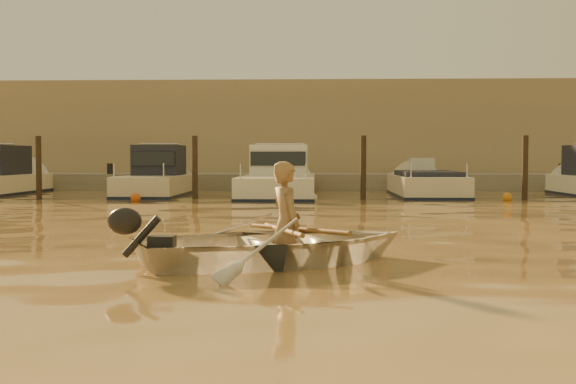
{
  "coord_description": "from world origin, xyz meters",
  "views": [
    {
      "loc": [
        -1.69,
        -8.81,
        1.33
      ],
      "look_at": [
        -2.15,
        3.17,
        0.75
      ],
      "focal_mm": 45.0,
      "sensor_mm": 36.0,
      "label": 1
    }
  ],
  "objects_px": {
    "dinghy": "(279,244)",
    "moored_boat_3": "(426,189)",
    "person": "(286,224)",
    "waterfront_building": "(350,135)",
    "moored_boat_2": "(279,178)",
    "moored_boat_1": "(156,177)"
  },
  "relations": [
    {
      "from": "dinghy",
      "to": "moored_boat_3",
      "type": "height_order",
      "value": "moored_boat_3"
    },
    {
      "from": "person",
      "to": "waterfront_building",
      "type": "xyz_separation_m",
      "value": [
        2.06,
        26.78,
        1.91
      ]
    },
    {
      "from": "moored_boat_3",
      "to": "moored_boat_2",
      "type": "bearing_deg",
      "value": 180.0
    },
    {
      "from": "moored_boat_2",
      "to": "person",
      "type": "bearing_deg",
      "value": -86.77
    },
    {
      "from": "dinghy",
      "to": "waterfront_building",
      "type": "height_order",
      "value": "waterfront_building"
    },
    {
      "from": "dinghy",
      "to": "moored_boat_3",
      "type": "bearing_deg",
      "value": -39.94
    },
    {
      "from": "moored_boat_1",
      "to": "moored_boat_2",
      "type": "xyz_separation_m",
      "value": [
        4.27,
        0.0,
        0.0
      ]
    },
    {
      "from": "dinghy",
      "to": "person",
      "type": "xyz_separation_m",
      "value": [
        0.09,
        0.04,
        0.25
      ]
    },
    {
      "from": "dinghy",
      "to": "moored_boat_2",
      "type": "distance_m",
      "value": 15.85
    },
    {
      "from": "dinghy",
      "to": "moored_boat_1",
      "type": "bearing_deg",
      "value": -7.17
    },
    {
      "from": "moored_boat_2",
      "to": "waterfront_building",
      "type": "relative_size",
      "value": 0.18
    },
    {
      "from": "person",
      "to": "moored_boat_2",
      "type": "xyz_separation_m",
      "value": [
        -0.89,
        15.78,
        0.14
      ]
    },
    {
      "from": "moored_boat_2",
      "to": "waterfront_building",
      "type": "distance_m",
      "value": 11.53
    },
    {
      "from": "dinghy",
      "to": "moored_boat_1",
      "type": "relative_size",
      "value": 0.59
    },
    {
      "from": "dinghy",
      "to": "moored_boat_2",
      "type": "bearing_deg",
      "value": -22.05
    },
    {
      "from": "dinghy",
      "to": "waterfront_building",
      "type": "relative_size",
      "value": 0.08
    },
    {
      "from": "person",
      "to": "moored_boat_1",
      "type": "relative_size",
      "value": 0.27
    },
    {
      "from": "moored_boat_3",
      "to": "dinghy",
      "type": "bearing_deg",
      "value": -105.0
    },
    {
      "from": "dinghy",
      "to": "moored_boat_1",
      "type": "height_order",
      "value": "moored_boat_1"
    },
    {
      "from": "dinghy",
      "to": "moored_boat_2",
      "type": "relative_size",
      "value": 0.43
    },
    {
      "from": "moored_boat_3",
      "to": "moored_boat_1",
      "type": "bearing_deg",
      "value": 180.0
    },
    {
      "from": "moored_boat_1",
      "to": "moored_boat_3",
      "type": "height_order",
      "value": "moored_boat_1"
    }
  ]
}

